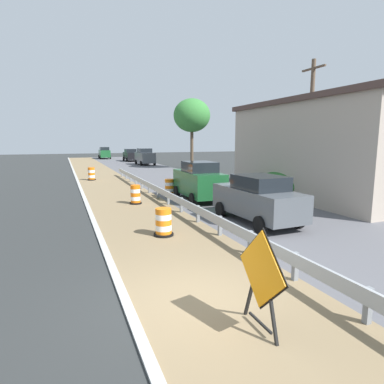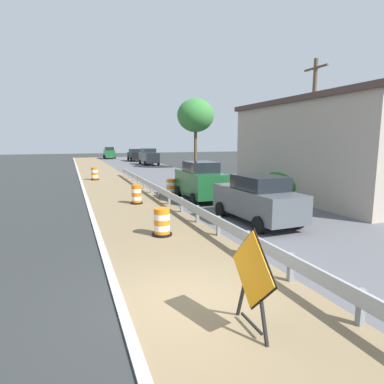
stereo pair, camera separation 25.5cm
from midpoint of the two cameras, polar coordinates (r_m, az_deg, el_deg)
name	(u,v)px [view 2 (the right image)]	position (r m, az deg, el deg)	size (l,w,h in m)	color
ground_plane	(185,302)	(7.19, -0.09, -18.65)	(160.00, 160.00, 0.00)	#2B2D2D
median_dirt_strip	(221,295)	(7.49, 6.17, -17.48)	(4.07, 120.00, 0.01)	#7F6B4C
curb_near_edge	(123,313)	(6.90, -10.92, -20.08)	(0.20, 120.00, 0.11)	#ADADA8
guardrail_median	(230,229)	(10.67, 7.33, -6.37)	(0.18, 44.39, 0.71)	#999EA3
warning_sign_diamond	(252,275)	(5.95, 11.73, -14.00)	(0.08, 1.50, 1.88)	black
traffic_barrel_nearest	(162,223)	(11.59, -4.65, -5.47)	(0.71, 0.71, 0.98)	orange
traffic_barrel_close	(136,195)	(17.48, -9.27, -0.57)	(0.64, 0.64, 1.01)	orange
traffic_barrel_mid	(171,188)	(20.17, -3.32, 0.77)	(0.71, 0.71, 0.97)	orange
traffic_barrel_far	(95,174)	(28.67, -16.41, 3.00)	(0.69, 0.69, 1.08)	orange
car_lead_near_lane	(200,181)	(18.24, 1.78, 1.94)	(2.04, 4.28, 2.16)	#195128
car_trailing_near_lane	(135,155)	(53.08, -9.81, 6.40)	(2.00, 4.49, 1.95)	black
car_lead_far_lane	(257,199)	(13.56, 11.84, -1.19)	(2.10, 4.53, 1.94)	#4C5156
car_mid_far_lane	(149,157)	(44.95, -7.39, 6.16)	(2.10, 4.50, 2.22)	#4C5156
car_trailing_far_lane	(109,153)	(61.17, -14.17, 6.67)	(2.02, 4.71, 2.10)	#195128
roadside_shop_near	(344,149)	(21.63, 25.42, 6.83)	(8.53, 11.87, 5.62)	#AD9E8E
utility_pole_near	(312,127)	(20.39, 20.66, 10.57)	(0.24, 1.80, 7.84)	brown
bush_roadside	(289,184)	(20.07, 17.01, 1.38)	(3.57, 3.57, 1.58)	#286028
tree_roadside	(196,116)	(38.41, 0.82, 13.21)	(4.22, 4.22, 8.03)	#4C3D2D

